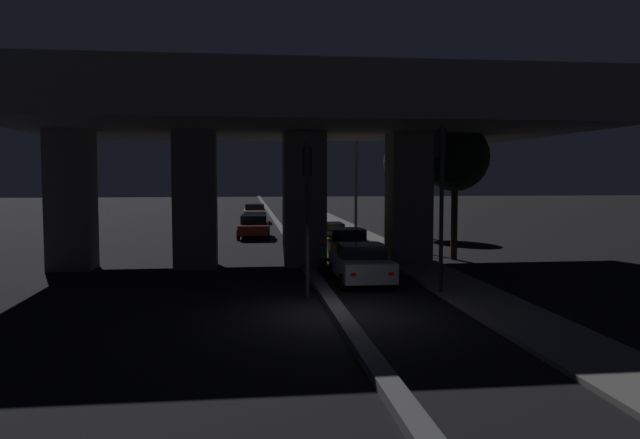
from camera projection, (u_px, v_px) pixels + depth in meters
ground_plane at (338, 315)px, 17.96m from camera, size 200.00×200.00×0.00m
median_divider at (276, 222)px, 52.61m from camera, size 0.46×126.00×0.21m
sidewalk_right at (347, 229)px, 46.27m from camera, size 2.28×126.00×0.13m
elevated_overpass at (299, 117)px, 27.42m from camera, size 24.42×13.86×8.84m
traffic_light_left_of_median at (307, 191)px, 20.18m from camera, size 0.30×0.49×5.14m
traffic_light_right_of_median at (441, 179)px, 20.69m from camera, size 0.30×0.49×5.75m
street_lamp at (350, 169)px, 38.29m from camera, size 2.35×0.32×7.39m
car_silver_lead at (361, 263)px, 23.18m from camera, size 2.03×4.27×1.48m
car_taxi_yellow_second at (346, 246)px, 28.73m from camera, size 2.02×4.14×1.59m
car_white_third at (327, 235)px, 34.71m from camera, size 2.06×4.26×1.39m
car_silver_fourth at (309, 221)px, 42.99m from camera, size 1.99×4.23×1.58m
car_dark_green_fifth at (297, 213)px, 51.05m from camera, size 1.98×4.01×1.80m
car_dark_red_lead_oncoming at (254, 226)px, 40.08m from camera, size 2.18×4.35×1.45m
car_silver_second_oncoming at (255, 213)px, 53.58m from camera, size 2.00×4.82×1.53m
motorcycle_black_filtering_near at (323, 259)px, 25.60m from camera, size 0.34×1.78×1.39m
pedestrian_on_sidewalk at (399, 237)px, 30.17m from camera, size 0.39×0.39×1.83m
roadside_tree_kerbside_near at (455, 158)px, 29.48m from camera, size 3.25×3.25×6.52m
roadside_tree_kerbside_mid at (407, 163)px, 41.41m from camera, size 3.12×3.12×6.44m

